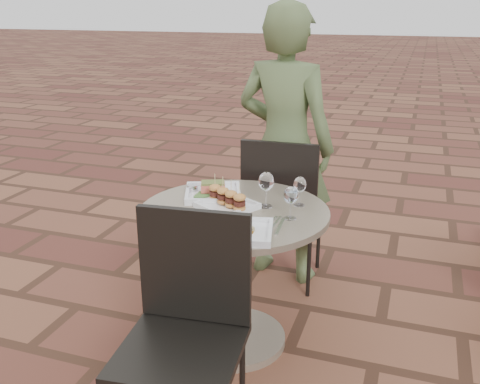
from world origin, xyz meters
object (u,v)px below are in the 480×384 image
(chair_near, at_px, (187,315))
(plate_salmon, at_px, (213,192))
(cafe_table, at_px, (234,256))
(diner, at_px, (285,146))
(plate_tuna, at_px, (241,231))
(plate_sliders, at_px, (227,201))
(chair_far, at_px, (282,201))

(chair_near, bearing_deg, plate_salmon, 98.68)
(plate_salmon, bearing_deg, cafe_table, -40.92)
(diner, bearing_deg, plate_tuna, 104.92)
(plate_sliders, bearing_deg, chair_near, -83.20)
(cafe_table, xyz_separation_m, plate_sliders, (-0.04, 0.00, 0.28))
(diner, bearing_deg, chair_far, 111.62)
(plate_salmon, bearing_deg, chair_near, -75.46)
(chair_near, xyz_separation_m, diner, (-0.01, 1.46, 0.29))
(chair_far, xyz_separation_m, plate_sliders, (-0.10, -0.65, 0.22))
(cafe_table, relative_size, diner, 0.54)
(cafe_table, relative_size, chair_far, 0.97)
(cafe_table, bearing_deg, diner, 87.58)
(cafe_table, height_order, diner, diner)
(diner, bearing_deg, plate_sliders, 95.08)
(chair_near, distance_m, plate_sliders, 0.69)
(chair_near, xyz_separation_m, plate_tuna, (0.09, 0.37, 0.20))
(diner, relative_size, plate_salmon, 4.74)
(plate_sliders, xyz_separation_m, plate_tuna, (0.16, -0.27, -0.02))
(cafe_table, xyz_separation_m, plate_tuna, (0.13, -0.27, 0.26))
(chair_far, distance_m, chair_near, 1.30)
(chair_near, height_order, plate_sliders, chair_near)
(plate_sliders, distance_m, plate_tuna, 0.32)
(chair_near, relative_size, plate_sliders, 2.95)
(chair_far, height_order, plate_sliders, chair_far)
(plate_salmon, xyz_separation_m, plate_sliders, (0.13, -0.14, 0.01))
(chair_far, xyz_separation_m, plate_tuna, (0.06, -0.93, 0.20))
(plate_tuna, bearing_deg, chair_far, 93.70)
(cafe_table, distance_m, plate_tuna, 0.40)
(plate_sliders, bearing_deg, plate_tuna, -59.06)
(chair_near, distance_m, plate_salmon, 0.83)
(plate_tuna, bearing_deg, plate_sliders, 120.94)
(cafe_table, bearing_deg, plate_sliders, 172.87)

